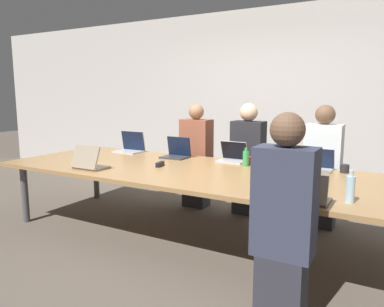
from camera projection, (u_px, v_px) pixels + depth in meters
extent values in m
plane|color=brown|center=(193.00, 236.00, 4.06)|extent=(24.00, 24.00, 0.00)
cube|color=#BCB7B2|center=(265.00, 102.00, 5.77)|extent=(12.00, 0.06, 2.80)
cube|color=#9E7547|center=(193.00, 171.00, 3.94)|extent=(4.30, 1.55, 0.04)
cylinder|color=#4C4C51|center=(25.00, 193.00, 4.46)|extent=(0.08, 0.08, 0.70)
cylinder|color=#4C4C51|center=(96.00, 175.00, 5.48)|extent=(0.08, 0.08, 0.70)
cube|color=#B7B7BC|center=(231.00, 161.00, 4.36)|extent=(0.31, 0.22, 0.02)
cube|color=#B7B7BC|center=(234.00, 150.00, 4.41)|extent=(0.32, 0.09, 0.22)
cube|color=black|center=(234.00, 151.00, 4.40)|extent=(0.31, 0.09, 0.21)
cube|color=#2D2D38|center=(247.00, 196.00, 4.80)|extent=(0.32, 0.24, 0.45)
cube|color=#232328|center=(248.00, 150.00, 4.70)|extent=(0.40, 0.24, 0.74)
sphere|color=beige|center=(249.00, 112.00, 4.62)|extent=(0.22, 0.22, 0.22)
cylinder|color=red|center=(251.00, 161.00, 4.22)|extent=(0.09, 0.09, 0.08)
cylinder|color=green|center=(246.00, 158.00, 4.11)|extent=(0.07, 0.07, 0.17)
cylinder|color=green|center=(246.00, 149.00, 4.10)|extent=(0.03, 0.03, 0.04)
cube|color=#333338|center=(175.00, 157.00, 4.62)|extent=(0.31, 0.23, 0.02)
cube|color=#333338|center=(179.00, 146.00, 4.69)|extent=(0.32, 0.05, 0.24)
cube|color=#0F1933|center=(179.00, 146.00, 4.68)|extent=(0.31, 0.05, 0.23)
cube|color=#2D2D38|center=(196.00, 190.00, 5.11)|extent=(0.32, 0.24, 0.45)
cube|color=brown|center=(196.00, 147.00, 5.02)|extent=(0.40, 0.24, 0.74)
sphere|color=#9E7051|center=(196.00, 112.00, 4.94)|extent=(0.20, 0.20, 0.20)
cube|color=gray|center=(306.00, 199.00, 2.80)|extent=(0.34, 0.24, 0.02)
cube|color=gray|center=(303.00, 185.00, 2.68)|extent=(0.34, 0.05, 0.24)
cube|color=#0F1933|center=(304.00, 185.00, 2.69)|extent=(0.34, 0.05, 0.24)
cube|color=#2D2D38|center=(281.00, 285.00, 2.57)|extent=(0.32, 0.24, 0.45)
cube|color=#33384C|center=(285.00, 202.00, 2.48)|extent=(0.40, 0.24, 0.74)
sphere|color=brown|center=(288.00, 130.00, 2.40)|extent=(0.23, 0.23, 0.23)
cylinder|color=#ADD1E0|center=(350.00, 190.00, 2.73)|extent=(0.07, 0.07, 0.20)
cylinder|color=#ADD1E0|center=(351.00, 173.00, 2.71)|extent=(0.03, 0.03, 0.04)
cube|color=#B7B7BC|center=(314.00, 170.00, 3.87)|extent=(0.36, 0.21, 0.02)
cube|color=#B7B7BC|center=(316.00, 158.00, 3.93)|extent=(0.37, 0.06, 0.21)
cube|color=#0F1933|center=(316.00, 158.00, 3.92)|extent=(0.36, 0.06, 0.20)
cube|color=#2D2D38|center=(320.00, 207.00, 4.33)|extent=(0.32, 0.24, 0.45)
cube|color=silver|center=(323.00, 157.00, 4.23)|extent=(0.40, 0.24, 0.74)
sphere|color=brown|center=(325.00, 115.00, 4.15)|extent=(0.22, 0.22, 0.22)
cylinder|color=#232328|center=(345.00, 169.00, 3.77)|extent=(0.09, 0.09, 0.08)
cylinder|color=black|center=(287.00, 160.00, 3.94)|extent=(0.08, 0.08, 0.20)
cylinder|color=black|center=(287.00, 148.00, 3.92)|extent=(0.04, 0.04, 0.04)
cube|color=#B7B7BC|center=(128.00, 152.00, 5.06)|extent=(0.36, 0.26, 0.02)
cube|color=#B7B7BC|center=(133.00, 141.00, 5.14)|extent=(0.37, 0.06, 0.26)
cube|color=#0F1933|center=(133.00, 141.00, 5.13)|extent=(0.36, 0.06, 0.26)
cube|color=gray|center=(92.00, 167.00, 3.99)|extent=(0.33, 0.24, 0.02)
cube|color=gray|center=(85.00, 157.00, 3.90)|extent=(0.34, 0.10, 0.23)
cube|color=silver|center=(86.00, 157.00, 3.91)|extent=(0.33, 0.10, 0.22)
cube|color=black|center=(160.00, 164.00, 4.10)|extent=(0.07, 0.16, 0.05)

